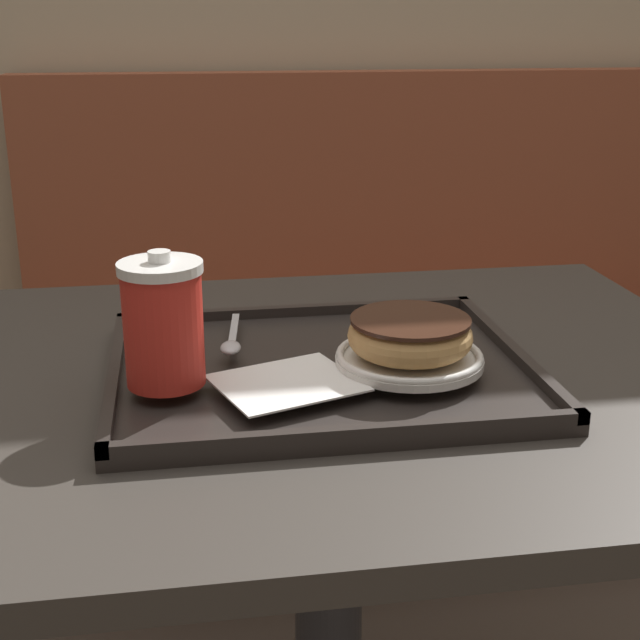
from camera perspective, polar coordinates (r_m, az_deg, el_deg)
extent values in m
cube|color=brown|center=(1.97, 3.13, -7.84)|extent=(1.43, 0.44, 0.45)
cube|color=brown|center=(1.97, 2.28, 7.64)|extent=(1.43, 0.08, 0.55)
cube|color=#38332D|center=(0.97, 0.60, -4.01)|extent=(0.93, 0.74, 0.03)
cube|color=#282321|center=(0.94, 0.00, -3.34)|extent=(0.44, 0.36, 0.01)
cube|color=#282321|center=(0.78, 2.04, -7.25)|extent=(0.44, 0.01, 0.01)
cube|color=#282321|center=(1.10, -1.44, 0.61)|extent=(0.44, 0.01, 0.01)
cube|color=#282321|center=(0.93, -13.04, -3.35)|extent=(0.01, 0.36, 0.01)
cube|color=#282321|center=(0.99, 12.21, -1.88)|extent=(0.01, 0.36, 0.01)
cube|color=white|center=(0.87, -2.13, -4.04)|extent=(0.16, 0.15, 0.00)
cylinder|color=red|center=(0.86, -9.98, -0.55)|extent=(0.08, 0.08, 0.11)
cylinder|color=white|center=(0.84, -10.21, 3.34)|extent=(0.08, 0.08, 0.01)
cylinder|color=white|center=(0.84, -10.25, 4.02)|extent=(0.02, 0.02, 0.01)
cylinder|color=white|center=(0.92, 5.72, -2.60)|extent=(0.15, 0.15, 0.01)
torus|color=white|center=(0.92, 5.74, -2.25)|extent=(0.15, 0.15, 0.01)
torus|color=tan|center=(0.91, 5.78, -1.04)|extent=(0.13, 0.13, 0.03)
cylinder|color=#381E14|center=(0.90, 5.81, 0.01)|extent=(0.12, 0.12, 0.00)
ellipsoid|color=silver|center=(0.95, -5.75, -1.78)|extent=(0.03, 0.04, 0.01)
cube|color=silver|center=(1.01, -5.53, -0.61)|extent=(0.02, 0.10, 0.00)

